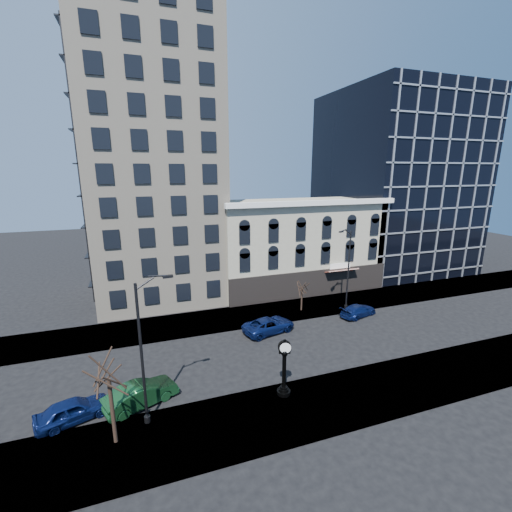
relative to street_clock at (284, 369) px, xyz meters
name	(u,v)px	position (x,y,z in m)	size (l,w,h in m)	color
ground	(250,355)	(-0.61, 6.23, -2.12)	(160.00, 160.00, 0.00)	black
sidewalk_far	(227,318)	(-0.61, 14.23, -2.06)	(160.00, 6.00, 0.12)	gray
sidewalk_near	(286,412)	(-0.61, -1.77, -2.06)	(160.00, 6.00, 0.12)	gray
cream_tower	(152,142)	(-6.72, 25.11, 17.20)	(15.90, 15.40, 42.50)	#BBAD97
victorian_row	(296,245)	(11.39, 22.12, 3.88)	(22.60, 11.19, 12.50)	#ABA58D
glass_office	(394,183)	(31.39, 27.14, 11.88)	(20.00, 20.15, 28.00)	black
street_clock	(284,369)	(0.00, 0.00, 0.00)	(1.00, 1.00, 4.41)	black
street_lamp_near	(151,312)	(-8.81, 0.30, 5.60)	(2.60, 0.55, 10.06)	black
street_lamp_far	(346,248)	(12.69, 11.95, 5.43)	(2.40, 1.22, 9.83)	black
bare_tree_near	(107,365)	(-11.41, -0.88, 3.19)	(4.00, 4.00, 6.86)	#322219
bare_tree_far	(302,285)	(8.16, 13.55, 1.10)	(2.40, 2.40, 4.11)	#322219
car_near_a	(73,410)	(-14.11, 2.12, -1.34)	(1.83, 4.54, 1.55)	#0C194C
car_near_b	(141,394)	(-9.88, 2.30, -1.28)	(1.77, 5.07, 1.67)	#143F1E
car_far_a	(269,325)	(2.62, 9.78, -1.36)	(2.52, 5.46, 1.52)	#0C194C
car_far_b	(358,310)	(13.61, 10.17, -1.44)	(1.89, 4.66, 1.35)	#0C194C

